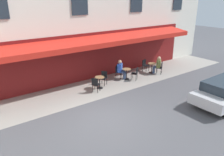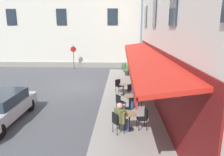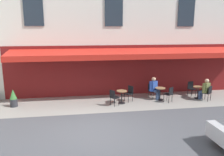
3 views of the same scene
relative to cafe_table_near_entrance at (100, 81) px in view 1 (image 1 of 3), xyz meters
name	(u,v)px [view 1 (image 1 of 3)]	position (x,y,z in m)	size (l,w,h in m)	color
ground_plane	(104,118)	(1.83, 3.15, -0.49)	(70.00, 70.00, 0.00)	#4C4C51
sidewalk_cafe_terrace	(115,82)	(-1.42, -0.25, -0.49)	(20.50, 3.20, 0.01)	gray
cafe_table_near_entrance	(100,81)	(0.00, 0.00, 0.00)	(0.60, 0.60, 0.75)	black
cafe_chair_black_under_awning	(95,84)	(0.53, 0.35, 0.06)	(0.55, 0.55, 0.91)	black
cafe_chair_black_facing_street	(104,77)	(-0.53, -0.34, 0.06)	(0.55, 0.55, 0.91)	black
cafe_table_mid_terrace	(152,67)	(-4.81, -0.19, 0.00)	(0.60, 0.60, 0.75)	black
cafe_chair_black_kerbside	(160,67)	(-5.15, 0.34, 0.06)	(0.55, 0.55, 0.91)	black
cafe_chair_black_corner_right	(145,64)	(-4.69, -0.81, 0.06)	(0.46, 0.46, 0.91)	black
cafe_table_streetside	(127,72)	(-2.41, -0.28, 0.00)	(0.60, 0.60, 0.75)	black
cafe_chair_black_near_door	(135,73)	(-2.77, 0.24, 0.06)	(0.56, 0.56, 0.91)	black
cafe_chair_black_back_row	(118,71)	(-2.03, -0.78, 0.06)	(0.56, 0.56, 0.91)	black
seated_patron_in_olive	(158,64)	(-5.03, 0.16, 0.21)	(0.63, 0.65, 1.31)	navy
seated_companion_in_blue	(121,69)	(-2.16, -0.61, 0.22)	(0.66, 0.68, 1.35)	navy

